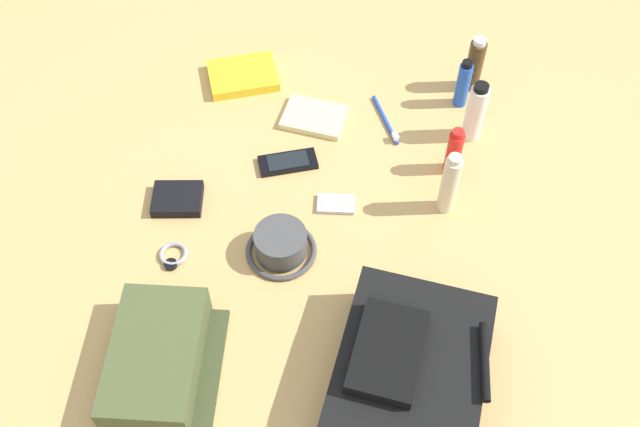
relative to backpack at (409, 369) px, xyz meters
name	(u,v)px	position (x,y,z in m)	size (l,w,h in m)	color
ground_plane	(320,227)	(-0.35, -0.20, -0.07)	(2.64, 2.02, 0.02)	tan
backpack	(409,369)	(0.00, 0.00, 0.00)	(0.37, 0.32, 0.14)	black
toiletry_pouch	(159,358)	(0.02, -0.47, -0.02)	(0.28, 0.21, 0.08)	#47512D
bucket_hat	(281,245)	(-0.27, -0.27, -0.03)	(0.15, 0.15, 0.06)	#454545
cologne_bottle	(475,64)	(-0.82, 0.14, 0.02)	(0.04, 0.04, 0.15)	#473319
deodorant_spray	(463,84)	(-0.76, 0.11, 0.01)	(0.03, 0.03, 0.14)	blue
toothpaste_tube	(475,112)	(-0.65, 0.14, 0.02)	(0.05, 0.05, 0.16)	white
sunscreen_spray	(454,151)	(-0.54, 0.09, 0.00)	(0.04, 0.04, 0.13)	red
lotion_bottle	(450,184)	(-0.43, 0.07, 0.02)	(0.04, 0.04, 0.17)	beige
paperback_novel	(243,76)	(-0.79, -0.44, -0.05)	(0.18, 0.20, 0.03)	yellow
cell_phone	(288,162)	(-0.52, -0.29, -0.05)	(0.10, 0.15, 0.01)	black
media_player	(336,204)	(-0.41, -0.17, -0.05)	(0.06, 0.09, 0.01)	#B7B7BC
wristwatch	(173,255)	(-0.24, -0.50, -0.05)	(0.07, 0.06, 0.01)	#99999E
toothbrush	(387,122)	(-0.67, -0.07, -0.05)	(0.16, 0.07, 0.02)	blue
wallet	(177,199)	(-0.38, -0.52, -0.05)	(0.09, 0.11, 0.02)	black
notepad	(314,117)	(-0.67, -0.24, -0.05)	(0.11, 0.15, 0.02)	beige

